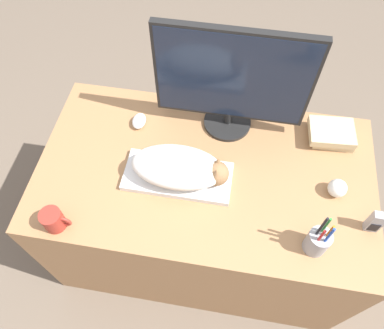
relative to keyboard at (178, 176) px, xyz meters
name	(u,v)px	position (x,y,z in m)	size (l,w,h in m)	color
ground_plane	(190,308)	(0.10, -0.34, -0.75)	(12.00, 12.00, 0.00)	#6B5B4C
desk	(203,210)	(0.10, 0.05, -0.38)	(1.38, 0.77, 0.74)	#9E7047
keyboard	(178,176)	(0.00, 0.00, 0.00)	(0.43, 0.19, 0.02)	silver
cat	(182,168)	(0.02, 0.00, 0.07)	(0.38, 0.19, 0.12)	white
monitor	(232,81)	(0.16, 0.31, 0.25)	(0.61, 0.21, 0.50)	black
computer_mouse	(139,121)	(-0.22, 0.25, 0.01)	(0.06, 0.09, 0.04)	silver
coffee_mug	(54,220)	(-0.41, -0.27, 0.03)	(0.11, 0.08, 0.09)	#9E2D23
pen_cup	(318,241)	(0.54, -0.20, 0.05)	(0.08, 0.08, 0.23)	#939399
baseball	(337,188)	(0.62, 0.04, 0.02)	(0.07, 0.07, 0.07)	silver
phone	(375,222)	(0.74, -0.09, 0.04)	(0.05, 0.03, 0.11)	#99999E
book_stack	(332,134)	(0.61, 0.30, 0.02)	(0.20, 0.16, 0.06)	#C6B284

